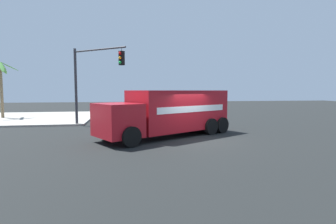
{
  "coord_description": "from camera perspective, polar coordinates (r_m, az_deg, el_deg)",
  "views": [
    {
      "loc": [
        -13.71,
        3.91,
        2.7
      ],
      "look_at": [
        0.89,
        1.48,
        1.49
      ],
      "focal_mm": 28.03,
      "sensor_mm": 36.0,
      "label": 1
    }
  ],
  "objects": [
    {
      "name": "ground_plane",
      "position": [
        14.52,
        6.39,
        -6.06
      ],
      "size": [
        100.0,
        100.0,
        0.0
      ],
      "primitive_type": "plane",
      "color": "black"
    },
    {
      "name": "sidewalk_corner_far",
      "position": [
        28.67,
        -28.45,
        -1.15
      ],
      "size": [
        12.48,
        12.48,
        0.14
      ],
      "primitive_type": "cube",
      "color": "#9E998E",
      "rests_on": "ground"
    },
    {
      "name": "delivery_truck",
      "position": [
        15.51,
        0.43,
        -0.01
      ],
      "size": [
        6.33,
        8.42,
        2.71
      ],
      "color": "#AD141E",
      "rests_on": "ground"
    },
    {
      "name": "traffic_light_primary",
      "position": [
        20.25,
        -16.42,
        8.07
      ],
      "size": [
        3.1,
        3.93,
        5.74
      ],
      "color": "#38383D",
      "rests_on": "sidewalk_corner_far"
    },
    {
      "name": "palm_tree_far",
      "position": [
        29.28,
        -32.56,
        5.75
      ],
      "size": [
        2.72,
        2.76,
        5.26
      ],
      "color": "#7A6647",
      "rests_on": "sidewalk_corner_far"
    }
  ]
}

